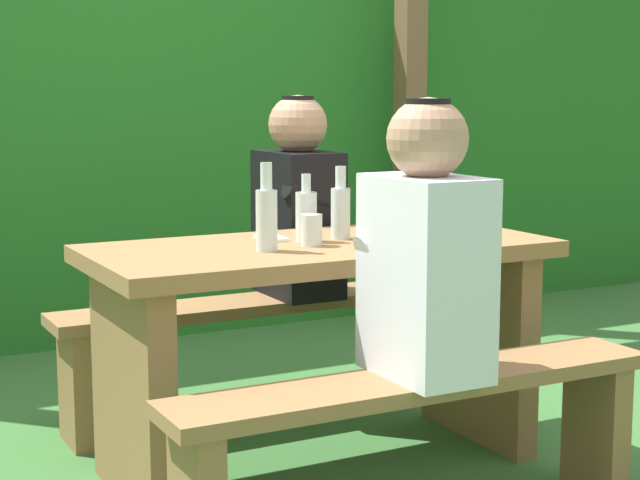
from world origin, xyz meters
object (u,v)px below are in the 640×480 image
person_white_shirt (425,249)px  bottle_left (306,215)px  bench_far (248,333)px  drinking_glass (311,230)px  person_black_coat (298,204)px  cell_phone (271,238)px  bottle_center (341,209)px  bottle_right (267,216)px  bench_near (418,420)px  picnic_table (320,315)px

person_white_shirt → bottle_left: (-0.04, 0.59, 0.03)m
bench_far → drinking_glass: size_ratio=14.84×
person_black_coat → cell_phone: person_black_coat is taller
person_white_shirt → drinking_glass: bearing=97.6°
bottle_center → cell_phone: bottle_center is taller
bottle_left → bottle_right: 0.22m
bench_near → person_black_coat: size_ratio=1.95×
drinking_glass → bottle_center: bottle_center is taller
bench_far → cell_phone: bearing=-103.6°
bench_near → bottle_left: size_ratio=6.75×
bench_near → bottle_center: bearing=80.8°
bottle_right → bench_near: bearing=-66.4°
person_white_shirt → bottle_center: bearing=82.4°
bench_near → drinking_glass: size_ratio=14.84×
bench_far → bottle_left: size_ratio=6.75×
picnic_table → drinking_glass: size_ratio=14.84×
bench_near → bench_far: bearing=90.0°
bench_near → bottle_center: 0.78m
person_white_shirt → bottle_left: size_ratio=3.47×
drinking_glass → bench_far: bearing=85.1°
drinking_glass → bottle_center: size_ratio=0.42×
person_white_shirt → person_black_coat: 1.11m
bench_near → cell_phone: (-0.10, 0.68, 0.40)m
bench_near → bottle_right: bottle_right is taller
picnic_table → bottle_right: bottle_right is taller
person_black_coat → bench_far: bearing=179.1°
person_black_coat → drinking_glass: size_ratio=7.63×
bench_far → bottle_left: 0.70m
picnic_table → bench_far: bearing=90.0°
bottle_center → bottle_right: bearing=-159.3°
drinking_glass → bottle_left: 0.10m
person_white_shirt → drinking_glass: 0.51m
bottle_left → bench_near: bearing=-87.7°
bench_near → person_white_shirt: 0.45m
picnic_table → person_white_shirt: 0.61m
bench_far → person_black_coat: bearing=-0.9°
person_black_coat → cell_phone: bearing=-126.0°
drinking_glass → picnic_table: bearing=39.2°
bench_near → bottle_left: (-0.02, 0.60, 0.48)m
picnic_table → cell_phone: bearing=128.4°
bench_far → cell_phone: (-0.10, -0.42, 0.40)m
bench_far → bottle_left: bottle_left is taller
bench_far → bottle_right: bottle_right is taller
bench_near → bench_far: (0.00, 1.10, 0.00)m
bench_far → person_white_shirt: 1.19m
bench_far → picnic_table: bearing=-90.0°
person_white_shirt → person_black_coat: size_ratio=1.00×
bottle_left → bottle_center: 0.12m
person_white_shirt → picnic_table: bearing=91.8°
bottle_right → cell_phone: (0.11, 0.20, -0.10)m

